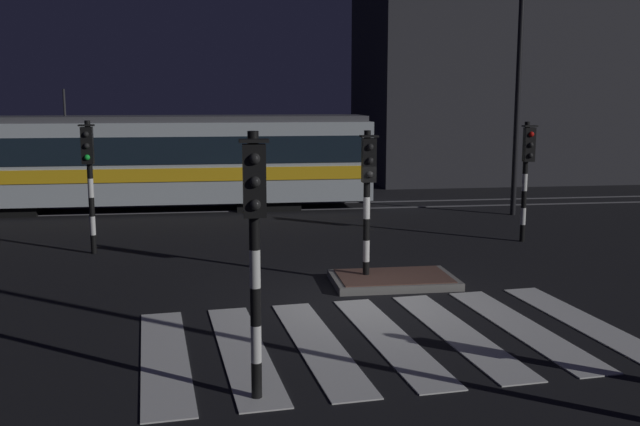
# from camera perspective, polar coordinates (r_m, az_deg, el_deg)

# --- Properties ---
(ground_plane) EXTENTS (120.00, 120.00, 0.00)m
(ground_plane) POSITION_cam_1_polar(r_m,az_deg,el_deg) (13.90, 3.44, -7.13)
(ground_plane) COLOR black
(rail_near) EXTENTS (80.00, 0.12, 0.03)m
(rail_near) POSITION_cam_1_polar(r_m,az_deg,el_deg) (24.97, -1.89, 0.27)
(rail_near) COLOR #59595E
(rail_near) RESTS_ON ground
(rail_far) EXTENTS (80.00, 0.12, 0.03)m
(rail_far) POSITION_cam_1_polar(r_m,az_deg,el_deg) (26.38, -2.24, 0.75)
(rail_far) COLOR #59595E
(rail_far) RESTS_ON ground
(crosswalk_zebra) EXTENTS (8.26, 5.20, 0.02)m
(crosswalk_zebra) POSITION_cam_1_polar(r_m,az_deg,el_deg) (11.95, 5.50, -9.87)
(crosswalk_zebra) COLOR silver
(crosswalk_zebra) RESTS_ON ground
(traffic_island) EXTENTS (2.58, 1.63, 0.18)m
(traffic_island) POSITION_cam_1_polar(r_m,az_deg,el_deg) (15.30, 5.84, -5.29)
(traffic_island) COLOR slate
(traffic_island) RESTS_ON ground
(traffic_light_kerb_mid_left) EXTENTS (0.36, 0.42, 3.49)m
(traffic_light_kerb_mid_left) POSITION_cam_1_polar(r_m,az_deg,el_deg) (9.00, -5.20, -1.11)
(traffic_light_kerb_mid_left) COLOR black
(traffic_light_kerb_mid_left) RESTS_ON ground
(traffic_light_corner_far_right) EXTENTS (0.36, 0.42, 3.25)m
(traffic_light_corner_far_right) POSITION_cam_1_polar(r_m,az_deg,el_deg) (19.98, 16.10, 3.80)
(traffic_light_corner_far_right) COLOR black
(traffic_light_corner_far_right) RESTS_ON ground
(traffic_light_median_centre) EXTENTS (0.36, 0.42, 3.22)m
(traffic_light_median_centre) POSITION_cam_1_polar(r_m,az_deg,el_deg) (14.87, 3.82, 2.32)
(traffic_light_median_centre) COLOR black
(traffic_light_median_centre) RESTS_ON ground
(traffic_light_corner_far_left) EXTENTS (0.36, 0.42, 3.33)m
(traffic_light_corner_far_left) POSITION_cam_1_polar(r_m,az_deg,el_deg) (18.57, -17.86, 3.50)
(traffic_light_corner_far_left) COLOR black
(traffic_light_corner_far_left) RESTS_ON ground
(street_lamp_trackside_right) EXTENTS (0.44, 1.21, 7.63)m
(street_lamp_trackside_right) POSITION_cam_1_polar(r_m,az_deg,el_deg) (24.32, 15.74, 11.00)
(street_lamp_trackside_right) COLOR black
(street_lamp_trackside_right) RESTS_ON ground
(tram) EXTENTS (16.04, 2.58, 4.15)m
(tram) POSITION_cam_1_polar(r_m,az_deg,el_deg) (25.44, -14.12, 4.09)
(tram) COLOR #B2BCC1
(tram) RESTS_ON ground
(building_backdrop) EXTENTS (16.66, 8.00, 12.72)m
(building_backdrop) POSITION_cam_1_polar(r_m,az_deg,el_deg) (36.91, 16.87, 12.67)
(building_backdrop) COLOR #2D2D33
(building_backdrop) RESTS_ON ground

